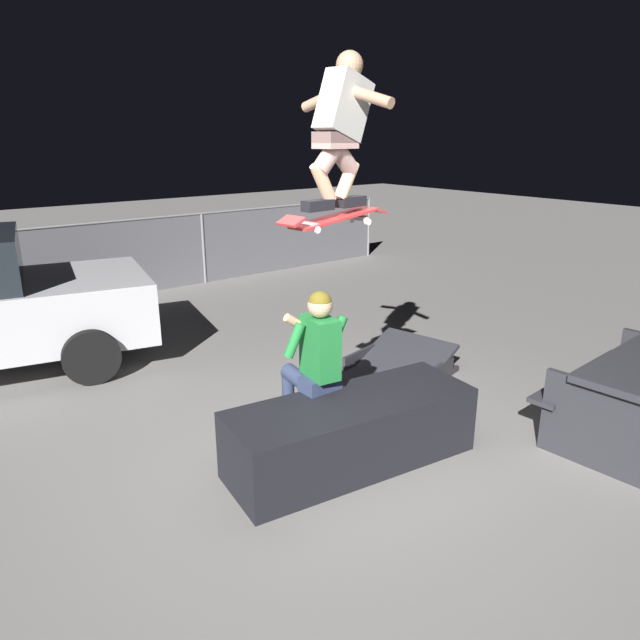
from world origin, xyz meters
name	(u,v)px	position (x,y,z in m)	size (l,w,h in m)	color
ground_plane	(336,461)	(0.00, 0.00, 0.00)	(40.00, 40.00, 0.00)	slate
ledge_box_main	(352,432)	(0.08, -0.09, 0.28)	(2.03, 0.70, 0.56)	black
person_sitting_on_ledge	(313,359)	(0.02, 0.33, 0.79)	(0.60, 0.78, 1.39)	#2D3856
skateboard	(335,218)	(0.16, 0.24, 1.94)	(1.03, 0.30, 0.13)	#B72D2D
skater_airborne	(341,124)	(0.22, 0.24, 2.63)	(0.63, 0.89, 1.12)	black
kicker_ramp	(398,369)	(1.68, 0.95, 0.07)	(1.26, 1.16, 0.43)	#28282D
fence_back	(88,260)	(0.00, 6.08, 0.67)	(12.05, 0.05, 1.26)	slate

